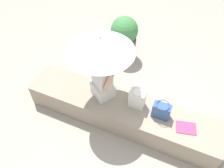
% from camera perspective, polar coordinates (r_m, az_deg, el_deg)
% --- Properties ---
extents(ground_plane, '(14.00, 14.00, 0.00)m').
position_cam_1_polar(ground_plane, '(3.84, 2.22, -8.91)').
color(ground_plane, '#9E9384').
extents(stone_bench, '(3.07, 0.62, 0.43)m').
position_cam_1_polar(stone_bench, '(3.67, 2.32, -7.11)').
color(stone_bench, gray).
rests_on(stone_bench, ground).
extents(person_seated, '(0.50, 0.43, 0.90)m').
position_cam_1_polar(person_seated, '(3.33, -2.53, 1.79)').
color(person_seated, beige).
rests_on(person_seated, stone_bench).
extents(parasol, '(0.92, 0.92, 1.13)m').
position_cam_1_polar(parasol, '(2.91, -2.87, 9.93)').
color(parasol, '#B7B7BC').
rests_on(parasol, stone_bench).
extents(handbag_black, '(0.24, 0.18, 0.34)m').
position_cam_1_polar(handbag_black, '(3.37, 6.43, -3.64)').
color(handbag_black, silver).
rests_on(handbag_black, stone_bench).
extents(tote_bag_canvas, '(0.26, 0.19, 0.27)m').
position_cam_1_polar(tote_bag_canvas, '(3.33, 12.42, -6.58)').
color(tote_bag_canvas, '#335184').
rests_on(tote_bag_canvas, stone_bench).
extents(magazine, '(0.32, 0.26, 0.01)m').
position_cam_1_polar(magazine, '(3.42, 18.22, -10.50)').
color(magazine, '#D83866').
rests_on(magazine, stone_bench).
extents(planter_near, '(0.54, 0.54, 0.92)m').
position_cam_1_polar(planter_near, '(4.63, 3.08, 11.69)').
color(planter_near, brown).
rests_on(planter_near, ground).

